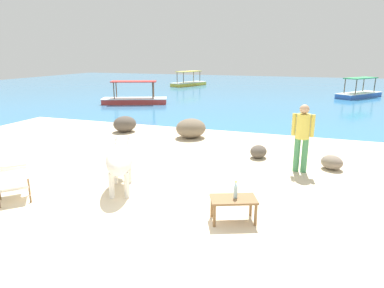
{
  "coord_description": "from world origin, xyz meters",
  "views": [
    {
      "loc": [
        2.43,
        -4.87,
        2.78
      ],
      "look_at": [
        -0.34,
        3.0,
        0.55
      ],
      "focal_mm": 31.63,
      "sensor_mm": 36.0,
      "label": 1
    }
  ],
  "objects_px": {
    "cow": "(120,158)",
    "boat_red": "(135,99)",
    "deck_chair_near": "(13,180)",
    "boat_yellow": "(189,83)",
    "low_bench_table": "(233,202)",
    "bottle": "(236,191)",
    "boat_blue": "(359,93)",
    "person_standing": "(302,133)"
  },
  "relations": [
    {
      "from": "deck_chair_near",
      "to": "low_bench_table",
      "type": "bearing_deg",
      "value": 50.04
    },
    {
      "from": "cow",
      "to": "boat_blue",
      "type": "distance_m",
      "value": 19.95
    },
    {
      "from": "person_standing",
      "to": "boat_blue",
      "type": "bearing_deg",
      "value": -6.16
    },
    {
      "from": "low_bench_table",
      "to": "person_standing",
      "type": "xyz_separation_m",
      "value": [
        0.96,
        2.98,
        0.6
      ]
    },
    {
      "from": "low_bench_table",
      "to": "boat_red",
      "type": "bearing_deg",
      "value": 102.5
    },
    {
      "from": "person_standing",
      "to": "low_bench_table",
      "type": "bearing_deg",
      "value": 166.58
    },
    {
      "from": "cow",
      "to": "boat_blue",
      "type": "height_order",
      "value": "boat_blue"
    },
    {
      "from": "person_standing",
      "to": "boat_yellow",
      "type": "distance_m",
      "value": 23.17
    },
    {
      "from": "cow",
      "to": "low_bench_table",
      "type": "bearing_deg",
      "value": -129.82
    },
    {
      "from": "boat_yellow",
      "to": "boat_blue",
      "type": "height_order",
      "value": "same"
    },
    {
      "from": "bottle",
      "to": "boat_red",
      "type": "xyz_separation_m",
      "value": [
        -8.49,
        12.04,
        -0.28
      ]
    },
    {
      "from": "bottle",
      "to": "boat_red",
      "type": "bearing_deg",
      "value": 125.21
    },
    {
      "from": "bottle",
      "to": "deck_chair_near",
      "type": "height_order",
      "value": "bottle"
    },
    {
      "from": "bottle",
      "to": "deck_chair_near",
      "type": "bearing_deg",
      "value": -172.99
    },
    {
      "from": "deck_chair_near",
      "to": "boat_yellow",
      "type": "distance_m",
      "value": 24.75
    },
    {
      "from": "cow",
      "to": "low_bench_table",
      "type": "height_order",
      "value": "cow"
    },
    {
      "from": "boat_red",
      "to": "deck_chair_near",
      "type": "bearing_deg",
      "value": -93.3
    },
    {
      "from": "boat_red",
      "to": "bottle",
      "type": "bearing_deg",
      "value": -76.71
    },
    {
      "from": "bottle",
      "to": "boat_blue",
      "type": "height_order",
      "value": "boat_blue"
    },
    {
      "from": "deck_chair_near",
      "to": "person_standing",
      "type": "xyz_separation_m",
      "value": [
        5.19,
        3.48,
        0.56
      ]
    },
    {
      "from": "bottle",
      "to": "boat_yellow",
      "type": "distance_m",
      "value": 25.49
    },
    {
      "from": "deck_chair_near",
      "to": "person_standing",
      "type": "bearing_deg",
      "value": 77.16
    },
    {
      "from": "deck_chair_near",
      "to": "bottle",
      "type": "bearing_deg",
      "value": 50.34
    },
    {
      "from": "cow",
      "to": "deck_chair_near",
      "type": "distance_m",
      "value": 2.07
    },
    {
      "from": "person_standing",
      "to": "boat_red",
      "type": "distance_m",
      "value": 13.11
    },
    {
      "from": "low_bench_table",
      "to": "boat_blue",
      "type": "bearing_deg",
      "value": 55.72
    },
    {
      "from": "bottle",
      "to": "deck_chair_near",
      "type": "relative_size",
      "value": 0.32
    },
    {
      "from": "low_bench_table",
      "to": "cow",
      "type": "bearing_deg",
      "value": 143.95
    },
    {
      "from": "low_bench_table",
      "to": "bottle",
      "type": "bearing_deg",
      "value": 23.99
    },
    {
      "from": "low_bench_table",
      "to": "bottle",
      "type": "xyz_separation_m",
      "value": [
        0.02,
        0.03,
        0.19
      ]
    },
    {
      "from": "bottle",
      "to": "boat_red",
      "type": "height_order",
      "value": "boat_red"
    },
    {
      "from": "cow",
      "to": "boat_red",
      "type": "bearing_deg",
      "value": 1.12
    },
    {
      "from": "deck_chair_near",
      "to": "boat_blue",
      "type": "bearing_deg",
      "value": 110.83
    },
    {
      "from": "boat_yellow",
      "to": "boat_blue",
      "type": "bearing_deg",
      "value": -84.82
    },
    {
      "from": "deck_chair_near",
      "to": "boat_red",
      "type": "height_order",
      "value": "boat_red"
    },
    {
      "from": "low_bench_table",
      "to": "boat_blue",
      "type": "xyz_separation_m",
      "value": [
        4.02,
        19.44,
        -0.1
      ]
    },
    {
      "from": "cow",
      "to": "boat_red",
      "type": "distance_m",
      "value": 12.92
    },
    {
      "from": "deck_chair_near",
      "to": "cow",
      "type": "bearing_deg",
      "value": 75.81
    },
    {
      "from": "person_standing",
      "to": "boat_blue",
      "type": "relative_size",
      "value": 0.45
    },
    {
      "from": "boat_yellow",
      "to": "person_standing",
      "type": "bearing_deg",
      "value": -130.65
    },
    {
      "from": "boat_blue",
      "to": "bottle",
      "type": "bearing_deg",
      "value": -154.76
    },
    {
      "from": "person_standing",
      "to": "bottle",
      "type": "bearing_deg",
      "value": 166.86
    }
  ]
}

